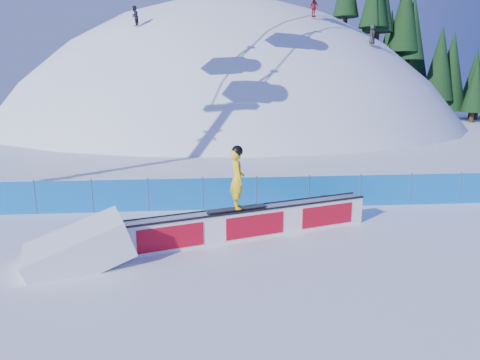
{
  "coord_description": "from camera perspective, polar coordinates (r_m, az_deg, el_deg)",
  "views": [
    {
      "loc": [
        -2.94,
        -10.88,
        4.65
      ],
      "look_at": [
        -1.71,
        3.39,
        1.37
      ],
      "focal_mm": 32.0,
      "sensor_mm": 36.0,
      "label": 1
    }
  ],
  "objects": [
    {
      "name": "safety_fence",
      "position": [
        16.17,
        5.72,
        -1.65
      ],
      "size": [
        22.05,
        0.05,
        1.3
      ],
      "color": "#0C62B8",
      "rests_on": "ground"
    },
    {
      "name": "distant_skiers",
      "position": [
        42.12,
        1.09,
        22.05
      ],
      "size": [
        21.49,
        8.94,
        7.0
      ],
      "color": "black",
      "rests_on": "ground"
    },
    {
      "name": "snow_hill",
      "position": [
        57.6,
        -1.61,
        -10.25
      ],
      "size": [
        64.0,
        64.0,
        64.0
      ],
      "color": "white",
      "rests_on": "ground"
    },
    {
      "name": "rail_box",
      "position": [
        13.11,
        1.58,
        -5.68
      ],
      "size": [
        7.72,
        3.04,
        0.95
      ],
      "rotation": [
        0.0,
        0.0,
        0.32
      ],
      "color": "white",
      "rests_on": "ground"
    },
    {
      "name": "treeline",
      "position": [
        59.74,
        22.7,
        16.81
      ],
      "size": [
        26.45,
        10.48,
        21.22
      ],
      "color": "#352015",
      "rests_on": "ground"
    },
    {
      "name": "snow_ramp",
      "position": [
        12.19,
        -20.51,
        -10.37
      ],
      "size": [
        3.14,
        2.49,
        1.71
      ],
      "primitive_type": null,
      "rotation": [
        0.0,
        -0.31,
        0.32
      ],
      "color": "silver",
      "rests_on": "ground"
    },
    {
      "name": "ground",
      "position": [
        12.19,
        9.56,
        -9.71
      ],
      "size": [
        160.0,
        160.0,
        0.0
      ],
      "primitive_type": "plane",
      "color": "silver",
      "rests_on": "ground"
    },
    {
      "name": "snowboarder",
      "position": [
        12.54,
        -0.37,
        0.23
      ],
      "size": [
        1.85,
        0.89,
        1.92
      ],
      "rotation": [
        0.0,
        0.0,
        1.69
      ],
      "color": "black",
      "rests_on": "rail_box"
    }
  ]
}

